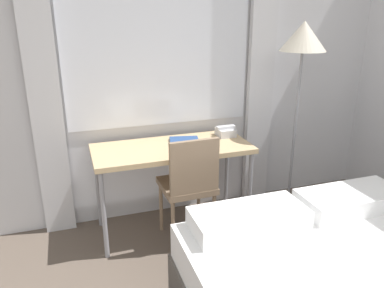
# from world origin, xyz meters

# --- Properties ---
(wall_back_with_window) EXTENTS (5.32, 0.13, 2.70)m
(wall_back_with_window) POSITION_xyz_m (0.01, 3.24, 1.35)
(wall_back_with_window) COLOR silver
(wall_back_with_window) RESTS_ON ground_plane
(desk) EXTENTS (1.27, 0.56, 0.75)m
(desk) POSITION_xyz_m (0.06, 2.88, 0.69)
(desk) COLOR tan
(desk) RESTS_ON ground_plane
(desk_chair) EXTENTS (0.41, 0.41, 0.91)m
(desk_chair) POSITION_xyz_m (0.13, 2.65, 0.53)
(desk_chair) COLOR #8C7259
(desk_chair) RESTS_ON ground_plane
(standing_lamp) EXTENTS (0.37, 0.37, 1.71)m
(standing_lamp) POSITION_xyz_m (1.15, 2.80, 1.46)
(standing_lamp) COLOR #4C4C51
(standing_lamp) RESTS_ON ground_plane
(telephone) EXTENTS (0.17, 0.16, 0.09)m
(telephone) POSITION_xyz_m (0.58, 3.00, 0.79)
(telephone) COLOR silver
(telephone) RESTS_ON desk
(book) EXTENTS (0.27, 0.21, 0.02)m
(book) POSITION_xyz_m (0.19, 2.96, 0.77)
(book) COLOR navy
(book) RESTS_ON desk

